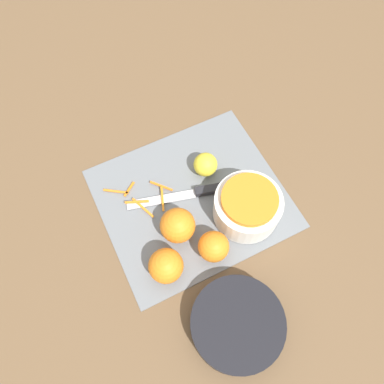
{
  "coord_description": "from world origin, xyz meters",
  "views": [
    {
      "loc": [
        0.17,
        0.34,
        0.81
      ],
      "look_at": [
        0.0,
        0.0,
        0.04
      ],
      "focal_mm": 35.0,
      "sensor_mm": 36.0,
      "label": 1
    }
  ],
  "objects_px": {
    "bowl_speckled": "(247,206)",
    "knife": "(199,192)",
    "orange_back": "(214,246)",
    "lemon": "(205,165)",
    "orange_left": "(166,266)",
    "orange_right": "(178,225)",
    "bowl_dark": "(237,324)"
  },
  "relations": [
    {
      "from": "bowl_dark",
      "to": "knife",
      "type": "relative_size",
      "value": 0.75
    },
    {
      "from": "orange_right",
      "to": "lemon",
      "type": "relative_size",
      "value": 1.36
    },
    {
      "from": "bowl_speckled",
      "to": "knife",
      "type": "height_order",
      "value": "bowl_speckled"
    },
    {
      "from": "knife",
      "to": "lemon",
      "type": "distance_m",
      "value": 0.07
    },
    {
      "from": "orange_left",
      "to": "orange_back",
      "type": "height_order",
      "value": "orange_left"
    },
    {
      "from": "orange_left",
      "to": "orange_right",
      "type": "height_order",
      "value": "orange_right"
    },
    {
      "from": "bowl_dark",
      "to": "orange_left",
      "type": "distance_m",
      "value": 0.19
    },
    {
      "from": "bowl_speckled",
      "to": "lemon",
      "type": "relative_size",
      "value": 2.63
    },
    {
      "from": "orange_left",
      "to": "orange_right",
      "type": "relative_size",
      "value": 0.95
    },
    {
      "from": "bowl_speckled",
      "to": "orange_right",
      "type": "xyz_separation_m",
      "value": [
        0.16,
        -0.03,
        -0.0
      ]
    },
    {
      "from": "orange_right",
      "to": "lemon",
      "type": "xyz_separation_m",
      "value": [
        -0.13,
        -0.11,
        -0.01
      ]
    },
    {
      "from": "bowl_dark",
      "to": "knife",
      "type": "xyz_separation_m",
      "value": [
        -0.07,
        -0.3,
        -0.01
      ]
    },
    {
      "from": "bowl_speckled",
      "to": "orange_right",
      "type": "distance_m",
      "value": 0.16
    },
    {
      "from": "knife",
      "to": "orange_back",
      "type": "xyz_separation_m",
      "value": [
        0.04,
        0.14,
        0.03
      ]
    },
    {
      "from": "orange_back",
      "to": "orange_left",
      "type": "bearing_deg",
      "value": -3.42
    },
    {
      "from": "bowl_speckled",
      "to": "knife",
      "type": "relative_size",
      "value": 0.61
    },
    {
      "from": "orange_right",
      "to": "knife",
      "type": "bearing_deg",
      "value": -142.77
    },
    {
      "from": "bowl_dark",
      "to": "orange_left",
      "type": "relative_size",
      "value": 2.52
    },
    {
      "from": "orange_left",
      "to": "orange_right",
      "type": "xyz_separation_m",
      "value": [
        -0.06,
        -0.07,
        0.0
      ]
    },
    {
      "from": "orange_right",
      "to": "orange_back",
      "type": "xyz_separation_m",
      "value": [
        -0.05,
        0.08,
        -0.01
      ]
    },
    {
      "from": "orange_back",
      "to": "lemon",
      "type": "relative_size",
      "value": 1.18
    },
    {
      "from": "bowl_speckled",
      "to": "orange_right",
      "type": "relative_size",
      "value": 1.93
    },
    {
      "from": "bowl_speckled",
      "to": "lemon",
      "type": "height_order",
      "value": "bowl_speckled"
    },
    {
      "from": "orange_back",
      "to": "bowl_dark",
      "type": "bearing_deg",
      "value": 79.28
    },
    {
      "from": "lemon",
      "to": "bowl_speckled",
      "type": "bearing_deg",
      "value": 102.41
    },
    {
      "from": "lemon",
      "to": "bowl_dark",
      "type": "bearing_deg",
      "value": 72.65
    },
    {
      "from": "orange_left",
      "to": "orange_right",
      "type": "bearing_deg",
      "value": -130.92
    },
    {
      "from": "bowl_speckled",
      "to": "knife",
      "type": "bearing_deg",
      "value": -52.42
    },
    {
      "from": "knife",
      "to": "orange_back",
      "type": "height_order",
      "value": "orange_back"
    },
    {
      "from": "bowl_speckled",
      "to": "orange_back",
      "type": "relative_size",
      "value": 2.23
    },
    {
      "from": "knife",
      "to": "orange_back",
      "type": "bearing_deg",
      "value": 90.19
    },
    {
      "from": "orange_left",
      "to": "orange_back",
      "type": "relative_size",
      "value": 1.1
    }
  ]
}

